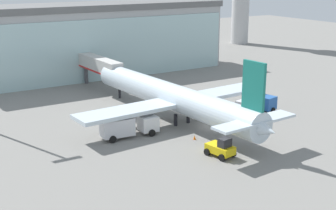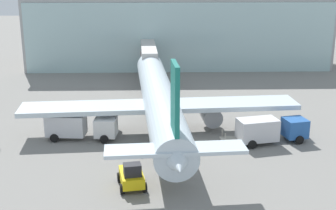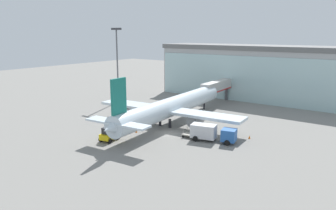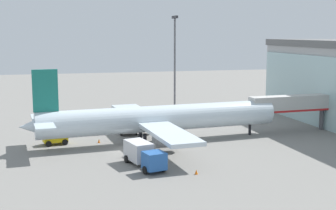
{
  "view_description": "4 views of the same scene",
  "coord_description": "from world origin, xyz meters",
  "px_view_note": "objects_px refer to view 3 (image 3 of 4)",
  "views": [
    {
      "loc": [
        -35.5,
        -48.06,
        20.08
      ],
      "look_at": [
        -3.69,
        5.3,
        2.23
      ],
      "focal_mm": 50.0,
      "sensor_mm": 36.0,
      "label": 1
    },
    {
      "loc": [
        -2.75,
        -44.07,
        17.86
      ],
      "look_at": [
        -2.21,
        3.74,
        3.17
      ],
      "focal_mm": 50.0,
      "sensor_mm": 36.0,
      "label": 2
    },
    {
      "loc": [
        32.86,
        -43.98,
        17.26
      ],
      "look_at": [
        -5.31,
        6.97,
        3.13
      ],
      "focal_mm": 35.0,
      "sensor_mm": 36.0,
      "label": 3
    },
    {
      "loc": [
        59.42,
        -9.45,
        15.29
      ],
      "look_at": [
        -4.72,
        6.94,
        5.0
      ],
      "focal_mm": 50.0,
      "sensor_mm": 36.0,
      "label": 4
    }
  ],
  "objects_px": {
    "jet_bridge": "(218,86)",
    "apron_light_mast": "(117,59)",
    "baggage_cart": "(191,135)",
    "pushback_tug": "(109,135)",
    "airplane": "(171,107)",
    "catering_truck": "(128,113)",
    "fuel_truck": "(212,133)",
    "safety_cone_nose": "(136,131)",
    "safety_cone_wingtip": "(249,137)"
  },
  "relations": [
    {
      "from": "catering_truck",
      "to": "baggage_cart",
      "type": "bearing_deg",
      "value": -1.92
    },
    {
      "from": "jet_bridge",
      "to": "safety_cone_wingtip",
      "type": "xyz_separation_m",
      "value": [
        17.52,
        -21.31,
        -4.03
      ]
    },
    {
      "from": "apron_light_mast",
      "to": "airplane",
      "type": "bearing_deg",
      "value": -21.03
    },
    {
      "from": "apron_light_mast",
      "to": "safety_cone_wingtip",
      "type": "xyz_separation_m",
      "value": [
        38.69,
        -8.02,
        -10.65
      ]
    },
    {
      "from": "safety_cone_wingtip",
      "to": "safety_cone_nose",
      "type": "bearing_deg",
      "value": -153.36
    },
    {
      "from": "fuel_truck",
      "to": "baggage_cart",
      "type": "xyz_separation_m",
      "value": [
        -3.65,
        -0.43,
        -0.97
      ]
    },
    {
      "from": "jet_bridge",
      "to": "fuel_truck",
      "type": "xyz_separation_m",
      "value": [
        13.11,
        -26.29,
        -2.84
      ]
    },
    {
      "from": "fuel_truck",
      "to": "baggage_cart",
      "type": "bearing_deg",
      "value": 173.23
    },
    {
      "from": "apron_light_mast",
      "to": "safety_cone_nose",
      "type": "relative_size",
      "value": 33.4
    },
    {
      "from": "airplane",
      "to": "fuel_truck",
      "type": "relative_size",
      "value": 4.97
    },
    {
      "from": "airplane",
      "to": "catering_truck",
      "type": "xyz_separation_m",
      "value": [
        -8.41,
        -2.85,
        -1.87
      ]
    },
    {
      "from": "fuel_truck",
      "to": "safety_cone_nose",
      "type": "distance_m",
      "value": 13.56
    },
    {
      "from": "apron_light_mast",
      "to": "safety_cone_wingtip",
      "type": "height_order",
      "value": "apron_light_mast"
    },
    {
      "from": "jet_bridge",
      "to": "safety_cone_nose",
      "type": "bearing_deg",
      "value": 176.94
    },
    {
      "from": "fuel_truck",
      "to": "safety_cone_wingtip",
      "type": "bearing_deg",
      "value": 35.07
    },
    {
      "from": "jet_bridge",
      "to": "catering_truck",
      "type": "distance_m",
      "value": 25.98
    },
    {
      "from": "jet_bridge",
      "to": "safety_cone_wingtip",
      "type": "relative_size",
      "value": 26.11
    },
    {
      "from": "fuel_truck",
      "to": "baggage_cart",
      "type": "relative_size",
      "value": 2.6
    },
    {
      "from": "jet_bridge",
      "to": "apron_light_mast",
      "type": "relative_size",
      "value": 0.78
    },
    {
      "from": "baggage_cart",
      "to": "pushback_tug",
      "type": "relative_size",
      "value": 0.84
    },
    {
      "from": "pushback_tug",
      "to": "safety_cone_wingtip",
      "type": "bearing_deg",
      "value": -61.35
    },
    {
      "from": "catering_truck",
      "to": "safety_cone_wingtip",
      "type": "xyz_separation_m",
      "value": [
        24.11,
        3.67,
        -1.19
      ]
    },
    {
      "from": "pushback_tug",
      "to": "catering_truck",
      "type": "bearing_deg",
      "value": 18.33
    },
    {
      "from": "jet_bridge",
      "to": "airplane",
      "type": "xyz_separation_m",
      "value": [
        1.83,
        -22.13,
        -0.97
      ]
    },
    {
      "from": "safety_cone_nose",
      "to": "safety_cone_wingtip",
      "type": "xyz_separation_m",
      "value": [
        17.39,
        8.72,
        0.0
      ]
    },
    {
      "from": "airplane",
      "to": "pushback_tug",
      "type": "relative_size",
      "value": 10.87
    },
    {
      "from": "apron_light_mast",
      "to": "jet_bridge",
      "type": "bearing_deg",
      "value": 32.12
    },
    {
      "from": "apron_light_mast",
      "to": "catering_truck",
      "type": "bearing_deg",
      "value": -38.72
    },
    {
      "from": "jet_bridge",
      "to": "safety_cone_nose",
      "type": "height_order",
      "value": "jet_bridge"
    },
    {
      "from": "fuel_truck",
      "to": "safety_cone_wingtip",
      "type": "height_order",
      "value": "fuel_truck"
    },
    {
      "from": "safety_cone_wingtip",
      "to": "airplane",
      "type": "bearing_deg",
      "value": -177.0
    },
    {
      "from": "pushback_tug",
      "to": "apron_light_mast",
      "type": "bearing_deg",
      "value": 31.51
    },
    {
      "from": "fuel_truck",
      "to": "pushback_tug",
      "type": "bearing_deg",
      "value": -157.49
    },
    {
      "from": "apron_light_mast",
      "to": "fuel_truck",
      "type": "distance_m",
      "value": 37.86
    },
    {
      "from": "catering_truck",
      "to": "safety_cone_nose",
      "type": "xyz_separation_m",
      "value": [
        6.72,
        -5.06,
        -1.19
      ]
    },
    {
      "from": "jet_bridge",
      "to": "pushback_tug",
      "type": "distance_m",
      "value": 36.23
    },
    {
      "from": "airplane",
      "to": "baggage_cart",
      "type": "relative_size",
      "value": 12.92
    },
    {
      "from": "airplane",
      "to": "safety_cone_wingtip",
      "type": "height_order",
      "value": "airplane"
    },
    {
      "from": "pushback_tug",
      "to": "baggage_cart",
      "type": "bearing_deg",
      "value": -57.32
    },
    {
      "from": "safety_cone_wingtip",
      "to": "catering_truck",
      "type": "bearing_deg",
      "value": -171.35
    },
    {
      "from": "fuel_truck",
      "to": "safety_cone_nose",
      "type": "height_order",
      "value": "fuel_truck"
    },
    {
      "from": "airplane",
      "to": "fuel_truck",
      "type": "distance_m",
      "value": 12.17
    },
    {
      "from": "jet_bridge",
      "to": "apron_light_mast",
      "type": "bearing_deg",
      "value": 118.81
    },
    {
      "from": "jet_bridge",
      "to": "safety_cone_nose",
      "type": "relative_size",
      "value": 26.11
    },
    {
      "from": "apron_light_mast",
      "to": "baggage_cart",
      "type": "xyz_separation_m",
      "value": [
        30.63,
        -13.43,
        -10.42
      ]
    },
    {
      "from": "baggage_cart",
      "to": "jet_bridge",
      "type": "bearing_deg",
      "value": 104.47
    },
    {
      "from": "jet_bridge",
      "to": "safety_cone_nose",
      "type": "xyz_separation_m",
      "value": [
        0.13,
        -30.03,
        -4.03
      ]
    },
    {
      "from": "jet_bridge",
      "to": "apron_light_mast",
      "type": "xyz_separation_m",
      "value": [
        -21.16,
        -13.29,
        6.62
      ]
    },
    {
      "from": "airplane",
      "to": "baggage_cart",
      "type": "height_order",
      "value": "airplane"
    },
    {
      "from": "apron_light_mast",
      "to": "pushback_tug",
      "type": "bearing_deg",
      "value": -47.64
    }
  ]
}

